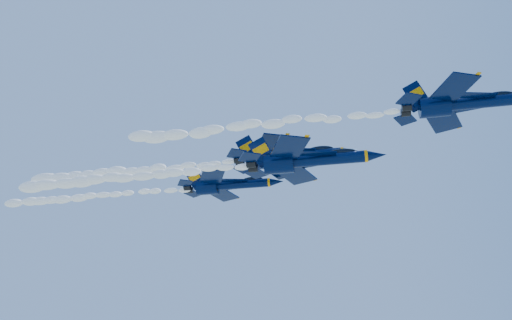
% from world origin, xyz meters
% --- Properties ---
extents(jet_lead, '(15.68, 12.86, 5.83)m').
position_xyz_m(jet_lead, '(22.31, -13.08, 151.64)').
color(jet_lead, black).
extents(smoke_trail_jet_lead, '(33.40, 1.62, 1.46)m').
position_xyz_m(smoke_trail_jet_lead, '(-1.09, -13.08, 151.28)').
color(smoke_trail_jet_lead, white).
extents(jet_second, '(18.36, 15.06, 6.82)m').
position_xyz_m(jet_second, '(3.77, -4.55, 150.28)').
color(jet_second, black).
extents(smoke_trail_jet_second, '(33.40, 1.90, 1.71)m').
position_xyz_m(smoke_trail_jet_second, '(-20.78, -4.55, 149.89)').
color(smoke_trail_jet_second, white).
extents(jet_third, '(19.16, 15.72, 7.12)m').
position_xyz_m(jet_third, '(0.56, 3.54, 155.21)').
color(jet_third, black).
extents(smoke_trail_jet_third, '(33.40, 1.98, 1.78)m').
position_xyz_m(smoke_trail_jet_third, '(-24.33, 3.54, 154.82)').
color(smoke_trail_jet_third, white).
extents(jet_fourth, '(16.94, 13.90, 6.30)m').
position_xyz_m(jet_fourth, '(-10.75, 10.97, 154.57)').
color(jet_fourth, black).
extents(smoke_trail_jet_fourth, '(33.40, 1.75, 1.58)m').
position_xyz_m(smoke_trail_jet_fourth, '(-34.70, 10.97, 154.20)').
color(smoke_trail_jet_fourth, white).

